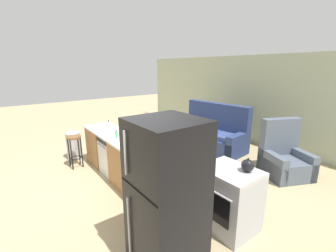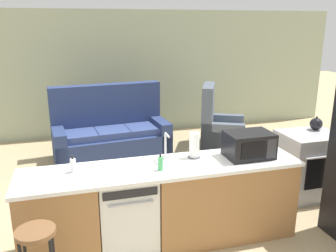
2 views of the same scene
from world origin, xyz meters
TOP-DOWN VIEW (x-y plane):
  - ground_plane at (0.00, 0.00)m, footprint 24.00×24.00m
  - wall_back at (0.30, 4.20)m, footprint 10.00×0.06m
  - kitchen_counter at (0.24, 0.00)m, footprint 2.94×0.66m
  - dishwasher at (-0.25, -0.00)m, footprint 0.58×0.61m
  - stove_range at (2.35, 0.55)m, footprint 0.76×0.68m
  - refrigerator at (2.35, -0.55)m, footprint 0.72×0.73m
  - microwave at (1.12, -0.00)m, footprint 0.50×0.37m
  - sink_faucet at (0.23, 0.18)m, footprint 0.07×0.18m
  - paper_towel_roll at (0.54, 0.14)m, footprint 0.14×0.14m
  - soap_bottle at (0.09, -0.10)m, footprint 0.06×0.06m
  - dish_soap_bottle at (-0.75, 0.09)m, footprint 0.06×0.06m
  - kettle at (2.52, 0.68)m, footprint 0.21×0.17m
  - bar_stool at (-1.08, -0.63)m, footprint 0.32×0.32m
  - trash_bin at (-1.60, -0.52)m, footprint 0.35×0.35m
  - couch at (-0.08, 2.88)m, footprint 2.08×1.09m
  - armchair at (2.01, 2.83)m, footprint 1.09×1.11m

SIDE VIEW (x-z plane):
  - ground_plane at x=0.00m, z-range 0.00..0.00m
  - armchair at x=2.01m, z-range -0.25..0.95m
  - trash_bin at x=-1.60m, z-range 0.01..0.75m
  - couch at x=-0.08m, z-range -0.24..1.03m
  - kitchen_counter at x=0.24m, z-range -0.03..0.87m
  - dishwasher at x=-0.25m, z-range 0.00..0.84m
  - stove_range at x=2.35m, z-range 0.00..0.90m
  - bar_stool at x=-1.08m, z-range 0.17..0.91m
  - refrigerator at x=2.35m, z-range 0.00..1.76m
  - soap_bottle at x=0.09m, z-range 0.88..1.06m
  - dish_soap_bottle at x=-0.75m, z-range 0.88..1.06m
  - kettle at x=2.52m, z-range 0.89..1.08m
  - sink_faucet at x=0.23m, z-range 0.88..1.18m
  - paper_towel_roll at x=0.54m, z-range 0.90..1.18m
  - microwave at x=1.12m, z-range 0.90..1.18m
  - wall_back at x=0.30m, z-range 0.00..2.60m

